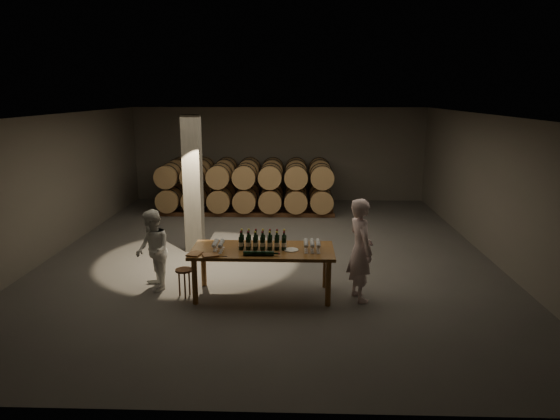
{
  "coord_description": "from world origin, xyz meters",
  "views": [
    {
      "loc": [
        0.6,
        -11.18,
        3.69
      ],
      "look_at": [
        0.24,
        -0.24,
        1.1
      ],
      "focal_mm": 32.0,
      "sensor_mm": 36.0,
      "label": 1
    }
  ],
  "objects_px": {
    "notebook_near": "(211,255)",
    "stool": "(184,274)",
    "bottle_cluster": "(263,242)",
    "plate": "(291,250)",
    "tasting_table": "(263,254)",
    "person_woman": "(153,251)",
    "person_man": "(361,250)"
  },
  "relations": [
    {
      "from": "notebook_near",
      "to": "stool",
      "type": "xyz_separation_m",
      "value": [
        -0.56,
        0.33,
        -0.48
      ]
    },
    {
      "from": "bottle_cluster",
      "to": "stool",
      "type": "bearing_deg",
      "value": -175.13
    },
    {
      "from": "notebook_near",
      "to": "person_woman",
      "type": "xyz_separation_m",
      "value": [
        -1.21,
        0.64,
        -0.14
      ]
    },
    {
      "from": "tasting_table",
      "to": "plate",
      "type": "bearing_deg",
      "value": -6.15
    },
    {
      "from": "bottle_cluster",
      "to": "plate",
      "type": "distance_m",
      "value": 0.54
    },
    {
      "from": "plate",
      "to": "person_woman",
      "type": "xyz_separation_m",
      "value": [
        -2.62,
        0.27,
        -0.13
      ]
    },
    {
      "from": "person_man",
      "to": "notebook_near",
      "type": "bearing_deg",
      "value": 80.67
    },
    {
      "from": "bottle_cluster",
      "to": "person_woman",
      "type": "relative_size",
      "value": 0.56
    },
    {
      "from": "bottle_cluster",
      "to": "tasting_table",
      "type": "bearing_deg",
      "value": -93.81
    },
    {
      "from": "bottle_cluster",
      "to": "person_man",
      "type": "bearing_deg",
      "value": -4.34
    },
    {
      "from": "bottle_cluster",
      "to": "notebook_near",
      "type": "distance_m",
      "value": 1.0
    },
    {
      "from": "stool",
      "to": "person_man",
      "type": "height_order",
      "value": "person_man"
    },
    {
      "from": "tasting_table",
      "to": "stool",
      "type": "bearing_deg",
      "value": -176.03
    },
    {
      "from": "plate",
      "to": "stool",
      "type": "bearing_deg",
      "value": -178.73
    },
    {
      "from": "plate",
      "to": "notebook_near",
      "type": "relative_size",
      "value": 0.97
    },
    {
      "from": "person_woman",
      "to": "notebook_near",
      "type": "bearing_deg",
      "value": 34.34
    },
    {
      "from": "plate",
      "to": "person_woman",
      "type": "distance_m",
      "value": 2.63
    },
    {
      "from": "notebook_near",
      "to": "person_man",
      "type": "height_order",
      "value": "person_man"
    },
    {
      "from": "bottle_cluster",
      "to": "person_woman",
      "type": "xyz_separation_m",
      "value": [
        -2.09,
        0.19,
        -0.25
      ]
    },
    {
      "from": "tasting_table",
      "to": "person_woman",
      "type": "relative_size",
      "value": 1.67
    },
    {
      "from": "bottle_cluster",
      "to": "notebook_near",
      "type": "xyz_separation_m",
      "value": [
        -0.88,
        -0.45,
        -0.11
      ]
    },
    {
      "from": "tasting_table",
      "to": "stool",
      "type": "height_order",
      "value": "tasting_table"
    },
    {
      "from": "stool",
      "to": "person_woman",
      "type": "xyz_separation_m",
      "value": [
        -0.65,
        0.31,
        0.35
      ]
    },
    {
      "from": "stool",
      "to": "person_woman",
      "type": "height_order",
      "value": "person_woman"
    },
    {
      "from": "plate",
      "to": "notebook_near",
      "type": "bearing_deg",
      "value": -165.23
    },
    {
      "from": "person_man",
      "to": "bottle_cluster",
      "type": "bearing_deg",
      "value": 69.53
    },
    {
      "from": "bottle_cluster",
      "to": "notebook_near",
      "type": "bearing_deg",
      "value": -153.04
    },
    {
      "from": "notebook_near",
      "to": "person_man",
      "type": "bearing_deg",
      "value": -13.04
    },
    {
      "from": "stool",
      "to": "person_man",
      "type": "relative_size",
      "value": 0.28
    },
    {
      "from": "bottle_cluster",
      "to": "stool",
      "type": "distance_m",
      "value": 1.57
    },
    {
      "from": "tasting_table",
      "to": "notebook_near",
      "type": "relative_size",
      "value": 9.63
    },
    {
      "from": "stool",
      "to": "person_woman",
      "type": "relative_size",
      "value": 0.34
    }
  ]
}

